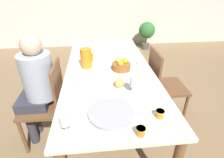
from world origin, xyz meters
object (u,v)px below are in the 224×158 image
person_seated (36,83)px  serving_tray (111,113)px  wine_glass_juice (65,121)px  teacup_near_person (79,83)px  jam_jar_red (141,131)px  chair_person_side (48,103)px  wine_glass_water (134,81)px  jam_jar_amber (160,113)px  bread_plate (119,85)px  teacup_across (140,63)px  fruit_bowl (121,65)px  red_pitcher (86,58)px  potted_plant (147,32)px  chair_opposite (162,84)px

person_seated → serving_tray: (0.69, -0.58, 0.05)m
person_seated → wine_glass_juice: bearing=-152.1°
teacup_near_person → jam_jar_red: teacup_near_person is taller
chair_person_side → jam_jar_red: chair_person_side is taller
wine_glass_water → jam_jar_amber: 0.34m
wine_glass_juice → serving_tray: size_ratio=0.49×
bread_plate → jam_jar_red: bearing=-84.2°
teacup_across → fruit_bowl: 0.24m
bread_plate → teacup_across: bearing=55.3°
red_pitcher → potted_plant: size_ratio=0.31×
teacup_across → bread_plate: bread_plate is taller
chair_person_side → red_pitcher: bearing=-56.3°
chair_person_side → wine_glass_juice: chair_person_side is taller
teacup_across → serving_tray: bearing=-117.2°
wine_glass_water → bread_plate: 0.19m
chair_opposite → red_pitcher: size_ratio=4.28×
potted_plant → serving_tray: bearing=-110.3°
potted_plant → wine_glass_juice: bearing=-113.6°
teacup_near_person → jam_jar_amber: size_ratio=1.90×
chair_opposite → jam_jar_red: size_ratio=14.41×
person_seated → bread_plate: size_ratio=5.62×
fruit_bowl → potted_plant: fruit_bowl is taller
bread_plate → jam_jar_amber: (0.23, -0.42, 0.00)m
serving_tray → bread_plate: size_ratio=1.57×
jam_jar_amber → red_pitcher: bearing=121.5°
chair_person_side → potted_plant: chair_person_side is taller
jam_jar_amber → jam_jar_red: size_ratio=1.00×
red_pitcher → teacup_across: (0.60, -0.02, -0.08)m
chair_person_side → teacup_across: size_ratio=7.59×
jam_jar_red → potted_plant: (1.07, 3.53, -0.34)m
teacup_near_person → bread_plate: size_ratio=0.57×
person_seated → fruit_bowl: person_seated is taller
teacup_across → jam_jar_red: teacup_across is taller
jam_jar_amber → chair_person_side: bearing=147.6°
wine_glass_juice → jam_jar_red: wine_glass_juice is taller
wine_glass_juice → bread_plate: bearing=52.2°
serving_tray → potted_plant: 3.57m
jam_jar_amber → serving_tray: bearing=170.6°
red_pitcher → bread_plate: bearing=-56.4°
fruit_bowl → teacup_near_person: bearing=-147.2°
bread_plate → jam_jar_red: (0.06, -0.56, 0.00)m
teacup_across → potted_plant: size_ratio=0.18×
red_pitcher → teacup_across: red_pitcher is taller
chair_person_side → wine_glass_water: size_ratio=5.23×
wine_glass_juice → teacup_across: 1.19m
chair_person_side → fruit_bowl: 0.85m
wine_glass_water → jam_jar_amber: wine_glass_water is taller
wine_glass_juice → bread_plate: 0.66m
teacup_near_person → bread_plate: (0.36, -0.08, 0.00)m
fruit_bowl → potted_plant: size_ratio=0.30×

